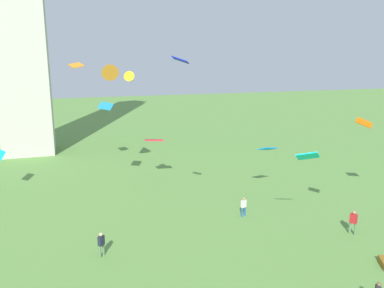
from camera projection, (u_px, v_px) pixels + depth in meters
The scene contains 12 objects.
person_0 at pixel (101, 243), 24.55m from camera, with size 0.47×0.47×1.63m.
person_1 at pixel (244, 206), 30.80m from camera, with size 0.47×0.37×1.59m.
person_2 at pixel (353, 221), 27.63m from camera, with size 0.45×0.54×1.80m.
kite_flying_0 at pixel (131, 79), 29.24m from camera, with size 1.22×1.52×1.15m.
kite_flying_1 at pixel (154, 140), 38.05m from camera, with size 1.83×1.34×0.34m.
kite_flying_2 at pixel (308, 156), 25.52m from camera, with size 1.68×1.47×0.91m.
kite_flying_3 at pixel (106, 106), 33.94m from camera, with size 1.56×1.83×0.61m.
kite_flying_5 at pixel (268, 149), 34.45m from camera, with size 1.83×1.51×0.65m.
kite_flying_6 at pixel (364, 123), 24.34m from camera, with size 1.17×1.07×0.62m.
kite_flying_7 at pixel (180, 60), 23.80m from camera, with size 1.17×1.14×0.51m.
kite_flying_8 at pixel (76, 65), 36.10m from camera, with size 1.48×1.75×0.53m.
kite_flying_9 at pixel (109, 68), 36.16m from camera, with size 1.58×2.58×2.18m.
Camera 1 is at (-8.80, -7.31, 12.46)m, focal length 36.14 mm.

